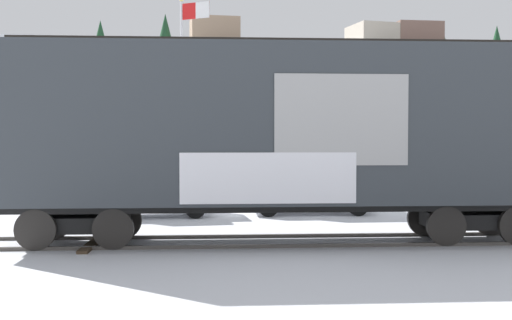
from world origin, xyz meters
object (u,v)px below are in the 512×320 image
at_px(flagpole, 186,71).
at_px(parked_car_white, 308,186).
at_px(parked_car_silver, 148,191).
at_px(freight_car, 279,129).

distance_m(flagpole, parked_car_white, 9.88).
xyz_separation_m(flagpole, parked_car_silver, (-1.28, -8.05, -4.66)).
height_order(freight_car, parked_car_white, freight_car).
xyz_separation_m(freight_car, parked_car_silver, (-3.40, 5.35, -1.91)).
relative_size(freight_car, parked_car_white, 3.10).
bearing_deg(parked_car_white, parked_car_silver, -177.39).
bearing_deg(parked_car_silver, parked_car_white, 2.61).
height_order(flagpole, parked_car_silver, flagpole).
distance_m(flagpole, parked_car_silver, 9.39).
bearing_deg(flagpole, parked_car_silver, -99.00).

